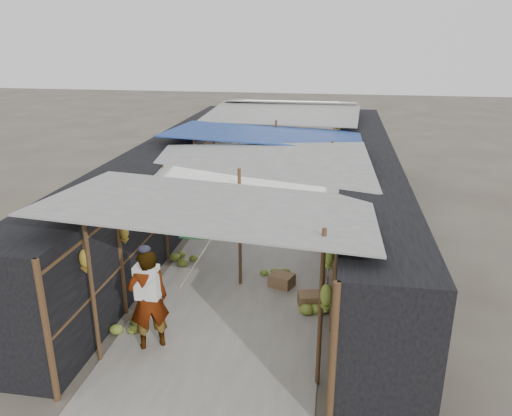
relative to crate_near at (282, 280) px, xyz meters
The scene contains 14 objects.
ground 3.18m from the crate_near, 106.43° to the right, with size 80.00×80.00×0.00m, color #6B6356.
aisle_slab 3.57m from the crate_near, 104.56° to the left, with size 3.60×16.00×0.02m, color #9E998E.
stall_left 5.09m from the crate_near, 136.14° to the left, with size 1.40×15.00×2.30m, color black.
stall_right 4.03m from the crate_near, 62.46° to the left, with size 1.40×15.00×2.30m, color black.
crate_near is the anchor object (origin of this frame).
crate_mid 0.98m from the crate_near, 48.11° to the right, with size 0.47×0.37×0.28m, color olive.
crate_back 8.67m from the crate_near, 96.97° to the left, with size 0.43×0.35×0.27m, color olive.
black_basin 5.98m from the crate_near, 90.49° to the left, with size 0.65×0.65×0.19m, color black.
vendor_elderly 3.31m from the crate_near, 128.15° to the right, with size 0.67×0.44×1.84m, color white.
shopper_blue 3.05m from the crate_near, 118.84° to the left, with size 0.86×0.67×1.77m, color navy.
vendor_seated 2.64m from the crate_near, 76.97° to the left, with size 0.60×0.34×0.93m, color #4E4A44.
market_canopy 4.49m from the crate_near, 102.97° to the left, with size 5.62×15.20×2.77m.
hanging_bananas 3.98m from the crate_near, 100.19° to the left, with size 3.95×13.71×0.77m.
floor_bananas 2.85m from the crate_near, 107.39° to the left, with size 3.83×9.92×0.36m.
Camera 1 is at (1.90, -6.51, 5.16)m, focal length 35.00 mm.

